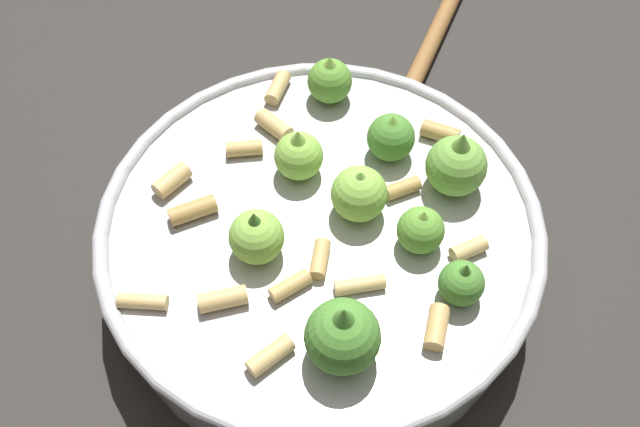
{
  "coord_description": "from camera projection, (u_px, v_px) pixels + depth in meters",
  "views": [
    {
      "loc": [
        0.21,
        0.17,
        0.46
      ],
      "look_at": [
        0.0,
        0.0,
        0.07
      ],
      "focal_mm": 39.72,
      "sensor_mm": 36.0,
      "label": 1
    }
  ],
  "objects": [
    {
      "name": "ground_plane",
      "position": [
        320.0,
        268.0,
        0.53
      ],
      "size": [
        2.4,
        2.4,
        0.0
      ],
      "primitive_type": "plane",
      "color": "#2D2B28"
    },
    {
      "name": "cooking_pan",
      "position": [
        323.0,
        240.0,
        0.5
      ],
      "size": [
        0.3,
        0.3,
        0.12
      ],
      "color": "#B7B7BC",
      "rests_on": "ground"
    },
    {
      "name": "wooden_spoon",
      "position": [
        433.0,
        40.0,
        0.66
      ],
      "size": [
        0.24,
        0.1,
        0.02
      ],
      "color": "olive",
      "rests_on": "ground"
    }
  ]
}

